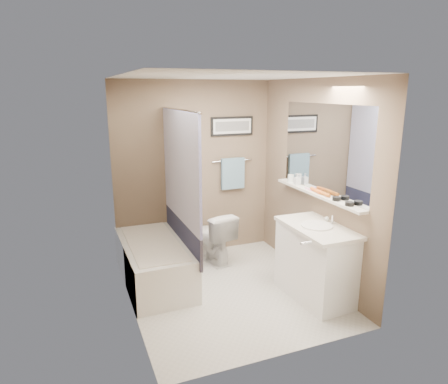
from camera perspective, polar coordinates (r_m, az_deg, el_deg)
name	(u,v)px	position (r m, az deg, el deg)	size (l,w,h in m)	color
ground	(229,291)	(4.78, 0.68, -13.91)	(2.50, 2.50, 0.00)	beige
ceiling	(229,78)	(4.21, 0.78, 15.95)	(2.20, 2.50, 0.04)	silver
wall_back	(195,170)	(5.47, -4.19, 3.12)	(2.20, 0.04, 2.40)	brown
wall_front	(287,225)	(3.29, 8.96, -4.71)	(2.20, 0.04, 2.40)	brown
wall_left	(129,201)	(4.07, -13.48, -1.20)	(0.04, 2.50, 2.40)	brown
wall_right	(313,182)	(4.85, 12.62, 1.33)	(0.04, 2.50, 2.40)	brown
tile_surround	(122,207)	(4.60, -14.42, -2.05)	(0.02, 1.55, 2.00)	#B9AB8C
curtain_rod	(179,110)	(4.56, -6.44, 11.59)	(0.02, 0.02, 1.55)	silver
curtain_upper	(181,167)	(4.63, -6.22, 3.54)	(0.03, 1.45, 1.28)	white
curtain_lower	(182,234)	(4.85, -5.96, -6.01)	(0.03, 1.45, 0.36)	#282B4B
mirror	(324,149)	(4.66, 14.04, 5.99)	(0.02, 1.60, 1.00)	silver
shelf	(317,194)	(4.73, 13.12, -0.28)	(0.12, 1.60, 0.03)	silver
towel_bar	(232,161)	(5.63, 1.20, 4.50)	(0.02, 0.02, 0.60)	silver
towel	(233,173)	(5.64, 1.27, 2.66)	(0.34, 0.05, 0.44)	#97C8DB
art_frame	(232,126)	(5.58, 1.16, 9.39)	(0.62, 0.03, 0.26)	black
art_mat	(232,126)	(5.57, 1.21, 9.38)	(0.56, 0.00, 0.20)	white
art_image	(233,126)	(5.56, 1.23, 9.37)	(0.50, 0.00, 0.13)	#595959
door	(342,240)	(3.64, 16.47, -6.55)	(0.80, 0.02, 2.00)	silver
door_handle	(306,243)	(3.50, 11.63, -7.13)	(0.02, 0.02, 0.10)	silver
bathtub	(154,262)	(4.95, -9.98, -9.85)	(0.70, 1.50, 0.50)	white
tub_rim	(153,243)	(4.86, -10.11, -7.16)	(0.56, 1.36, 0.02)	white
toilet	(213,237)	(5.40, -1.61, -6.39)	(0.39, 0.68, 0.70)	white
vanity	(316,263)	(4.60, 13.02, -9.92)	(0.50, 0.90, 0.80)	white
countertop	(318,228)	(4.44, 13.22, -5.00)	(0.54, 0.96, 0.04)	silver
sink_basin	(317,225)	(4.43, 13.13, -4.67)	(0.34, 0.34, 0.01)	white
faucet_spout	(333,220)	(4.53, 15.25, -3.82)	(0.02, 0.02, 0.10)	silver
faucet_knob	(327,219)	(4.61, 14.49, -3.71)	(0.05, 0.05, 0.05)	white
candle_bowl_near	(349,204)	(4.28, 17.49, -1.62)	(0.09, 0.09, 0.04)	black
candle_bowl_far	(337,199)	(4.44, 15.78, -0.93)	(0.09, 0.09, 0.04)	black
hair_brush_front	(324,193)	(4.61, 14.06, -0.21)	(0.04, 0.04, 0.22)	#C2601B
hair_brush_back	(316,190)	(4.73, 13.00, 0.22)	(0.04, 0.04, 0.22)	orange
pink_comb	(309,189)	(4.86, 12.01, 0.41)	(0.03, 0.16, 0.01)	pink
glass_jar	(291,178)	(5.18, 9.53, 1.93)	(0.08, 0.08, 0.10)	white
soap_bottle	(297,179)	(5.05, 10.43, 1.78)	(0.06, 0.06, 0.14)	#999999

